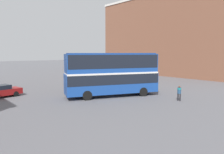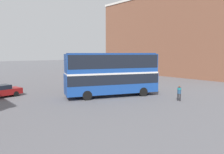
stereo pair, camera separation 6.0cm
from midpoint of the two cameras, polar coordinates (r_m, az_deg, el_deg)
ground_plane at (r=25.60m, az=-0.55°, el=-4.92°), size 240.00×240.00×0.00m
building_row_right at (r=52.67m, az=14.84°, el=10.52°), size 9.41×35.91×18.03m
double_decker_bus at (r=24.95m, az=0.07°, el=1.38°), size 10.86×6.24×4.97m
pedestrian_foreground at (r=23.82m, az=17.22°, el=-3.65°), size 0.43×0.43×1.61m
parked_car_kerb_near at (r=37.25m, az=2.73°, el=-0.15°), size 4.86×2.25×1.55m
parked_car_kerb_far at (r=27.54m, az=-27.13°, el=-3.31°), size 4.62×2.49×1.41m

